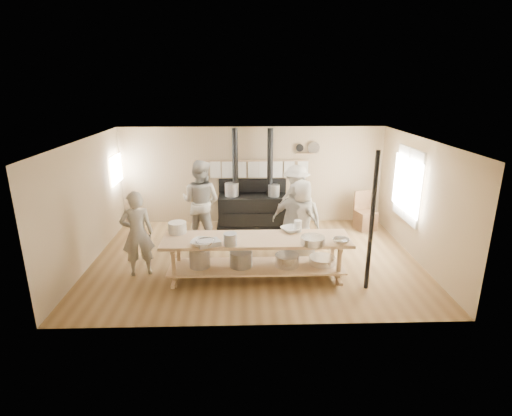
# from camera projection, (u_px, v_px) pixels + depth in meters

# --- Properties ---
(ground) EXTENTS (7.00, 7.00, 0.00)m
(ground) POSITION_uv_depth(u_px,v_px,m) (255.00, 259.00, 8.74)
(ground) COLOR brown
(ground) RESTS_ON ground
(room_shell) EXTENTS (7.00, 7.00, 7.00)m
(room_shell) POSITION_uv_depth(u_px,v_px,m) (255.00, 187.00, 8.26)
(room_shell) COLOR tan
(room_shell) RESTS_ON ground
(window_right) EXTENTS (0.09, 1.50, 1.65)m
(window_right) POSITION_uv_depth(u_px,v_px,m) (408.00, 185.00, 8.97)
(window_right) COLOR beige
(window_right) RESTS_ON ground
(left_opening) EXTENTS (0.00, 0.90, 0.90)m
(left_opening) POSITION_uv_depth(u_px,v_px,m) (116.00, 169.00, 10.07)
(left_opening) COLOR white
(left_opening) RESTS_ON ground
(stove) EXTENTS (1.90, 0.75, 2.60)m
(stove) POSITION_uv_depth(u_px,v_px,m) (253.00, 207.00, 10.61)
(stove) COLOR black
(stove) RESTS_ON ground
(towel_rail) EXTENTS (3.00, 0.04, 0.47)m
(towel_rail) POSITION_uv_depth(u_px,v_px,m) (252.00, 167.00, 10.57)
(towel_rail) COLOR tan
(towel_rail) RESTS_ON ground
(back_wall_shelf) EXTENTS (0.63, 0.14, 0.32)m
(back_wall_shelf) POSITION_uv_depth(u_px,v_px,m) (308.00, 150.00, 10.50)
(back_wall_shelf) COLOR tan
(back_wall_shelf) RESTS_ON ground
(prep_table) EXTENTS (3.60, 0.90, 0.85)m
(prep_table) POSITION_uv_depth(u_px,v_px,m) (256.00, 254.00, 7.73)
(prep_table) COLOR tan
(prep_table) RESTS_ON ground
(support_post) EXTENTS (0.08, 0.08, 2.60)m
(support_post) POSITION_uv_depth(u_px,v_px,m) (372.00, 223.00, 7.13)
(support_post) COLOR black
(support_post) RESTS_ON ground
(cook_far_left) EXTENTS (0.72, 0.57, 1.73)m
(cook_far_left) POSITION_uv_depth(u_px,v_px,m) (137.00, 234.00, 7.81)
(cook_far_left) COLOR #A49D91
(cook_far_left) RESTS_ON ground
(cook_left) EXTENTS (1.18, 1.06, 2.00)m
(cook_left) POSITION_uv_depth(u_px,v_px,m) (201.00, 202.00, 9.42)
(cook_left) COLOR #A49D91
(cook_left) RESTS_ON ground
(cook_center) EXTENTS (0.86, 0.57, 1.73)m
(cook_center) POSITION_uv_depth(u_px,v_px,m) (301.00, 219.00, 8.64)
(cook_center) COLOR #A49D91
(cook_center) RESTS_ON ground
(cook_right) EXTENTS (1.05, 0.72, 1.66)m
(cook_right) POSITION_uv_depth(u_px,v_px,m) (294.00, 221.00, 8.63)
(cook_right) COLOR #A49D91
(cook_right) RESTS_ON ground
(cook_by_window) EXTENTS (1.29, 1.28, 1.79)m
(cook_by_window) POSITION_uv_depth(u_px,v_px,m) (296.00, 201.00, 9.90)
(cook_by_window) COLOR #A49D91
(cook_by_window) RESTS_ON ground
(chair) EXTENTS (0.58, 0.58, 1.00)m
(chair) POSITION_uv_depth(u_px,v_px,m) (365.00, 218.00, 10.44)
(chair) COLOR #4F331F
(chair) RESTS_ON ground
(bowl_white_a) EXTENTS (0.51, 0.51, 0.10)m
(bowl_white_a) POSITION_uv_depth(u_px,v_px,m) (202.00, 243.00, 7.27)
(bowl_white_a) COLOR white
(bowl_white_a) RESTS_ON prep_table
(bowl_steel_a) EXTENTS (0.47, 0.47, 0.10)m
(bowl_steel_a) POSITION_uv_depth(u_px,v_px,m) (206.00, 243.00, 7.27)
(bowl_steel_a) COLOR silver
(bowl_steel_a) RESTS_ON prep_table
(bowl_white_b) EXTENTS (0.52, 0.52, 0.09)m
(bowl_white_b) POSITION_uv_depth(u_px,v_px,m) (291.00, 229.00, 7.95)
(bowl_white_b) COLOR white
(bowl_white_b) RESTS_ON prep_table
(bowl_steel_b) EXTENTS (0.44, 0.44, 0.10)m
(bowl_steel_b) POSITION_uv_depth(u_px,v_px,m) (341.00, 241.00, 7.35)
(bowl_steel_b) COLOR silver
(bowl_steel_b) RESTS_ON prep_table
(roasting_pan) EXTENTS (0.48, 0.41, 0.09)m
(roasting_pan) POSITION_uv_depth(u_px,v_px,m) (209.00, 243.00, 7.28)
(roasting_pan) COLOR #B2B2B7
(roasting_pan) RESTS_ON prep_table
(mixing_bowl_large) EXTENTS (0.53, 0.53, 0.14)m
(mixing_bowl_large) POSITION_uv_depth(u_px,v_px,m) (313.00, 241.00, 7.32)
(mixing_bowl_large) COLOR silver
(mixing_bowl_large) RESTS_ON prep_table
(bucket_galv) EXTENTS (0.26, 0.26, 0.23)m
(bucket_galv) POSITION_uv_depth(u_px,v_px,m) (230.00, 239.00, 7.27)
(bucket_galv) COLOR gray
(bucket_galv) RESTS_ON prep_table
(deep_bowl_enamel) EXTENTS (0.43, 0.43, 0.22)m
(deep_bowl_enamel) POSITION_uv_depth(u_px,v_px,m) (177.00, 228.00, 7.87)
(deep_bowl_enamel) COLOR white
(deep_bowl_enamel) RESTS_ON prep_table
(pitcher) EXTENTS (0.18, 0.18, 0.23)m
(pitcher) POSITION_uv_depth(u_px,v_px,m) (298.00, 226.00, 7.93)
(pitcher) COLOR white
(pitcher) RESTS_ON prep_table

